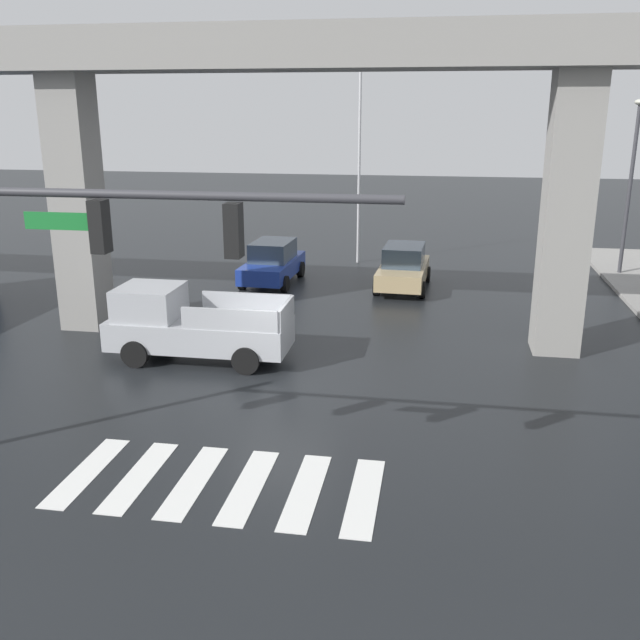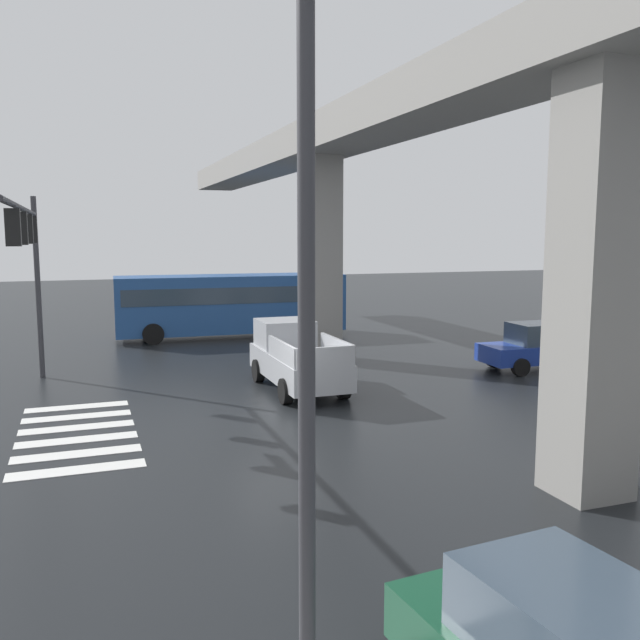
{
  "view_description": "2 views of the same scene",
  "coord_description": "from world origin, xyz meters",
  "px_view_note": "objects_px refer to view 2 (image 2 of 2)",
  "views": [
    {
      "loc": [
        3.89,
        -16.79,
        6.88
      ],
      "look_at": [
        0.86,
        0.96,
        1.47
      ],
      "focal_mm": 39.6,
      "sensor_mm": 36.0,
      "label": 1
    },
    {
      "loc": [
        17.2,
        -5.06,
        4.92
      ],
      "look_at": [
        0.51,
        0.97,
        2.65
      ],
      "focal_mm": 37.5,
      "sensor_mm": 36.0,
      "label": 2
    }
  ],
  "objects_px": {
    "sedan_blue": "(540,346)",
    "pickup_truck": "(295,358)",
    "city_bus": "(231,302)",
    "street_lamp_near_corner": "(306,276)",
    "traffic_signal_mast": "(28,244)"
  },
  "relations": [
    {
      "from": "pickup_truck",
      "to": "sedan_blue",
      "type": "height_order",
      "value": "pickup_truck"
    },
    {
      "from": "street_lamp_near_corner",
      "to": "pickup_truck",
      "type": "bearing_deg",
      "value": 162.68
    },
    {
      "from": "sedan_blue",
      "to": "street_lamp_near_corner",
      "type": "distance_m",
      "value": 20.29
    },
    {
      "from": "city_bus",
      "to": "street_lamp_near_corner",
      "type": "height_order",
      "value": "street_lamp_near_corner"
    },
    {
      "from": "sedan_blue",
      "to": "street_lamp_near_corner",
      "type": "relative_size",
      "value": 0.6
    },
    {
      "from": "city_bus",
      "to": "traffic_signal_mast",
      "type": "bearing_deg",
      "value": -37.81
    },
    {
      "from": "pickup_truck",
      "to": "city_bus",
      "type": "distance_m",
      "value": 11.37
    },
    {
      "from": "street_lamp_near_corner",
      "to": "city_bus",
      "type": "bearing_deg",
      "value": 169.23
    },
    {
      "from": "pickup_truck",
      "to": "city_bus",
      "type": "height_order",
      "value": "city_bus"
    },
    {
      "from": "sedan_blue",
      "to": "pickup_truck",
      "type": "bearing_deg",
      "value": -91.16
    },
    {
      "from": "city_bus",
      "to": "sedan_blue",
      "type": "height_order",
      "value": "city_bus"
    },
    {
      "from": "pickup_truck",
      "to": "street_lamp_near_corner",
      "type": "xyz_separation_m",
      "value": [
        14.52,
        -4.53,
        3.57
      ]
    },
    {
      "from": "pickup_truck",
      "to": "sedan_blue",
      "type": "xyz_separation_m",
      "value": [
        0.19,
        9.34,
        -0.14
      ]
    },
    {
      "from": "pickup_truck",
      "to": "sedan_blue",
      "type": "relative_size",
      "value": 1.17
    },
    {
      "from": "sedan_blue",
      "to": "traffic_signal_mast",
      "type": "distance_m",
      "value": 17.57
    }
  ]
}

